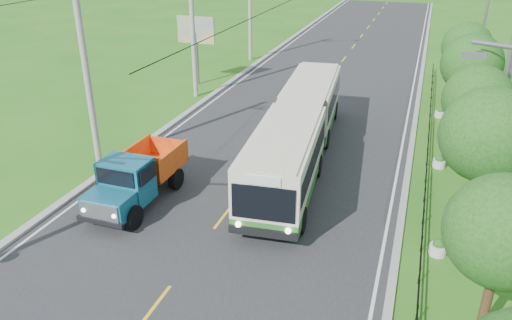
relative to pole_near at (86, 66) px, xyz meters
The scene contains 24 objects.
ground 13.24m from the pole_near, 47.45° to the right, with size 240.00×240.00×0.00m, color #236718.
road 14.67m from the pole_near, 53.09° to the left, with size 14.00×120.00×0.02m, color #28282B.
curb_left 12.14m from the pole_near, 84.48° to the left, with size 0.40×120.00×0.15m, color #9E9E99.
curb_right 19.60m from the pole_near, 35.52° to the left, with size 0.30×120.00×0.10m, color #9E9E99.
edge_line_left 12.22m from the pole_near, 81.66° to the left, with size 0.12×120.00×0.00m, color silver.
edge_line_right 19.21m from the pole_near, 36.41° to the left, with size 0.12×120.00×0.00m, color silver.
centre_dash 13.23m from the pole_near, 47.45° to the right, with size 0.12×2.20×0.00m, color yellow.
railing_right 17.68m from the pole_near, 17.09° to the left, with size 0.04×40.00×0.60m, color black.
pole_near is the anchor object (origin of this frame).
pole_mid 12.00m from the pole_near, 90.00° to the left, with size 3.51×0.32×10.00m.
pole_far 24.00m from the pole_near, 90.00° to the left, with size 3.51×0.32×10.00m.
tree_second 19.44m from the pole_near, 20.74° to the right, with size 3.18×3.26×5.30m.
tree_third 18.17m from the pole_near, ahead, with size 3.60×3.62×6.00m.
tree_fourth 18.89m from the pole_near, 15.84° to the left, with size 3.24×3.31×5.40m.
tree_fifth 21.31m from the pole_near, 31.59° to the left, with size 3.48×3.52×5.80m.
tree_back 24.98m from the pole_near, 43.41° to the left, with size 3.30×3.36×5.50m.
streetlight_mid 19.56m from the pole_near, 14.81° to the left, with size 3.02×0.20×9.07m.
streetlight_far 26.80m from the pole_near, 45.14° to the left, with size 3.02×0.20×9.07m.
planter_near 17.79m from the pole_near, 10.09° to the right, with size 0.64×0.64×0.67m.
planter_mid 18.23m from the pole_near, 16.52° to the left, with size 0.64×0.64×0.67m.
planter_far 21.83m from the pole_near, 37.63° to the left, with size 0.64×0.64×0.67m.
billboard_left 15.10m from the pole_near, 94.72° to the left, with size 3.00×0.20×5.20m.
bus 10.89m from the pole_near, 19.14° to the left, with size 4.11×16.66×3.18m.
dump_truck 6.44m from the pole_near, 36.21° to the right, with size 2.29×5.69×2.38m.
Camera 1 is at (7.15, -10.85, 11.03)m, focal length 35.00 mm.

